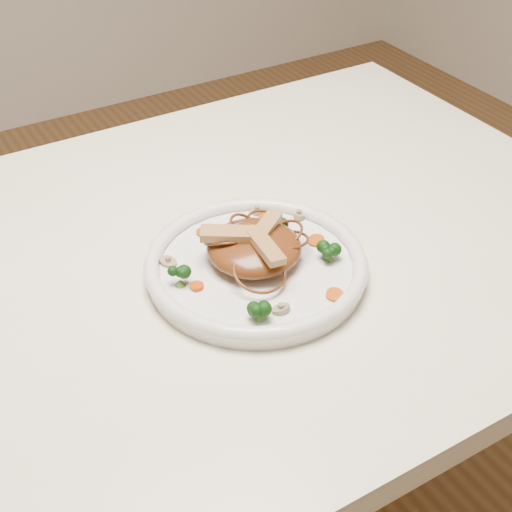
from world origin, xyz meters
TOP-DOWN VIEW (x-y plane):
  - table at (0.00, 0.00)m, footprint 1.20×0.80m
  - plate at (0.04, -0.07)m, footprint 0.31×0.31m
  - noodle_mound at (0.05, -0.06)m, footprint 0.16×0.16m
  - chicken_a at (0.07, -0.06)m, footprint 0.06×0.05m
  - chicken_b at (0.02, -0.05)m, footprint 0.08×0.06m
  - chicken_c at (0.05, -0.09)m, footprint 0.03×0.07m
  - broccoli_0 at (0.11, -0.03)m, footprint 0.03×0.03m
  - broccoli_1 at (-0.06, -0.06)m, footprint 0.04×0.04m
  - broccoli_2 at (-0.00, -0.16)m, footprint 0.03×0.03m
  - broccoli_3 at (0.13, -0.11)m, footprint 0.03×0.03m
  - carrot_0 at (0.11, 0.01)m, footprint 0.02×0.02m
  - carrot_1 at (-0.04, -0.07)m, footprint 0.02×0.02m
  - carrot_2 at (0.14, -0.07)m, footprint 0.03×0.03m
  - carrot_3 at (0.02, 0.02)m, footprint 0.02×0.02m
  - carrot_4 at (0.09, -0.17)m, footprint 0.02×0.02m
  - mushroom_0 at (0.02, -0.16)m, footprint 0.02×0.02m
  - mushroom_1 at (0.15, -0.01)m, footprint 0.03×0.03m
  - mushroom_2 at (-0.05, -0.01)m, footprint 0.03×0.03m
  - mushroom_3 at (0.11, 0.03)m, footprint 0.03×0.03m

SIDE VIEW (x-z plane):
  - table at x=0.00m, z-range 0.28..1.03m
  - plate at x=0.04m, z-range 0.75..0.77m
  - carrot_0 at x=0.11m, z-range 0.77..0.77m
  - carrot_1 at x=-0.04m, z-range 0.77..0.77m
  - carrot_2 at x=0.14m, z-range 0.77..0.77m
  - carrot_3 at x=0.02m, z-range 0.77..0.77m
  - carrot_4 at x=0.09m, z-range 0.77..0.77m
  - mushroom_0 at x=0.02m, z-range 0.77..0.77m
  - mushroom_1 at x=0.15m, z-range 0.77..0.77m
  - mushroom_2 at x=-0.05m, z-range 0.77..0.77m
  - mushroom_3 at x=0.11m, z-range 0.77..0.77m
  - broccoli_3 at x=0.13m, z-range 0.77..0.79m
  - broccoli_2 at x=0.00m, z-range 0.77..0.79m
  - broccoli_0 at x=0.11m, z-range 0.77..0.79m
  - broccoli_1 at x=-0.06m, z-range 0.77..0.80m
  - noodle_mound at x=0.05m, z-range 0.76..0.80m
  - chicken_a at x=0.07m, z-range 0.80..0.81m
  - chicken_c at x=0.05m, z-range 0.80..0.81m
  - chicken_b at x=0.02m, z-range 0.80..0.81m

